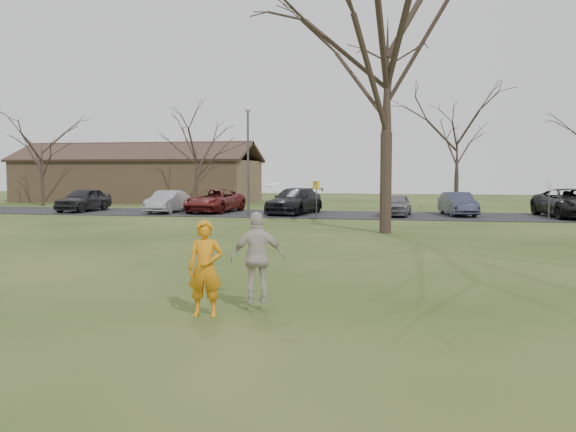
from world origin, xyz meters
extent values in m
plane|color=#1E380F|center=(0.00, 0.00, 0.00)|extent=(120.00, 120.00, 0.00)
cube|color=black|center=(0.00, 25.00, 0.02)|extent=(62.00, 6.50, 0.04)
imported|color=orange|center=(-0.65, -0.31, 0.87)|extent=(0.68, 0.49, 1.73)
imported|color=#252528|center=(-17.51, 24.61, 0.80)|extent=(2.01, 4.55, 1.52)
imported|color=#98979C|center=(-11.75, 24.53, 0.72)|extent=(1.45, 4.15, 1.37)
imported|color=maroon|center=(-8.96, 25.41, 0.76)|extent=(2.93, 5.43, 1.45)
imported|color=black|center=(-3.79, 25.06, 0.81)|extent=(3.18, 5.66, 1.55)
imported|color=slate|center=(2.29, 24.49, 0.68)|extent=(1.87, 3.88, 1.28)
imported|color=#33374D|center=(5.80, 25.57, 0.72)|extent=(2.16, 4.29, 1.35)
imported|color=black|center=(11.79, 25.14, 0.84)|extent=(3.46, 6.09, 1.60)
imported|color=beige|center=(0.18, 0.25, 1.00)|extent=(1.08, 0.72, 1.70)
cylinder|color=white|center=(0.46, 0.27, 2.35)|extent=(0.28, 0.27, 0.10)
cube|color=#8C6D4C|center=(-20.00, 38.00, 1.75)|extent=(20.00, 8.00, 3.50)
cube|color=#33231C|center=(-20.00, 35.95, 4.25)|extent=(20.60, 4.40, 1.78)
cube|color=#33231C|center=(-20.00, 40.05, 4.25)|extent=(20.60, 4.40, 1.78)
cube|color=#38281E|center=(-20.00, 38.00, 4.95)|extent=(20.60, 0.45, 0.20)
cylinder|color=#47474C|center=(-6.00, 22.50, 3.00)|extent=(0.12, 0.12, 6.00)
sphere|color=beige|center=(-6.00, 22.50, 6.10)|extent=(0.34, 0.34, 0.34)
cylinder|color=#47474C|center=(-2.00, 22.00, 1.00)|extent=(0.06, 0.06, 2.00)
cube|color=yellow|center=(-2.00, 22.00, 1.85)|extent=(0.35, 0.35, 0.45)
cylinder|color=#47474C|center=(10.00, 22.00, 1.00)|extent=(0.06, 0.06, 2.00)
cube|color=silver|center=(10.00, 22.00, 1.85)|extent=(0.35, 0.35, 0.45)
camera|label=1|loc=(2.87, -10.41, 2.60)|focal=37.26mm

